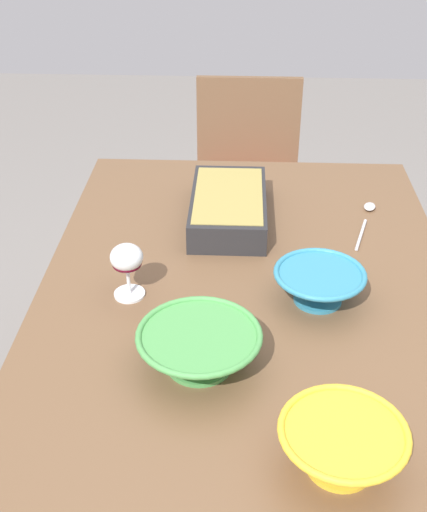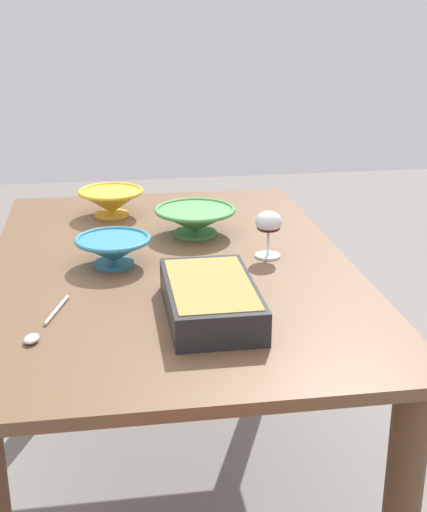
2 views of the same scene
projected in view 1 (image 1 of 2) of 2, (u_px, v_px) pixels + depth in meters
The scene contains 8 objects.
dining_table at pixel (247, 345), 1.54m from camera, with size 1.41×0.94×0.76m.
chair at pixel (247, 189), 2.50m from camera, with size 0.40×0.40×0.88m.
wine_glass at pixel (127, 261), 1.42m from camera, with size 0.07×0.07×0.13m.
casserole_dish at pixel (228, 206), 1.72m from camera, with size 0.35×0.19×0.08m.
mixing_bowl at pixel (199, 347), 1.25m from camera, with size 0.24×0.24×0.08m.
small_bowl at pixel (319, 284), 1.42m from camera, with size 0.20×0.20×0.08m.
serving_bowl at pixel (342, 446), 1.04m from camera, with size 0.21×0.21×0.08m.
serving_spoon at pixel (367, 216), 1.75m from camera, with size 0.24×0.09×0.01m.
Camera 1 is at (1.19, -0.02, 1.62)m, focal length 46.81 mm.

